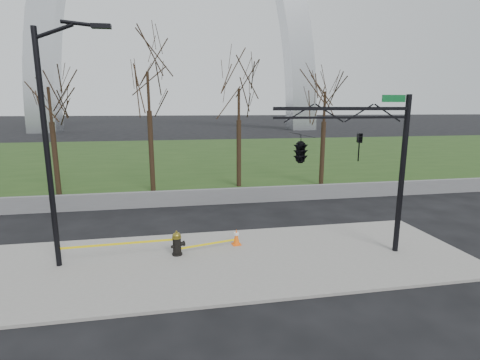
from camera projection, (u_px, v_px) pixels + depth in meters
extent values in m
plane|color=black|center=(228.00, 261.00, 13.05)|extent=(500.00, 500.00, 0.00)
cube|color=gray|center=(228.00, 260.00, 13.04)|extent=(18.00, 6.00, 0.10)
cube|color=#213B15|center=(190.00, 155.00, 41.95)|extent=(120.00, 40.00, 0.06)
cube|color=#59595B|center=(208.00, 197.00, 20.67)|extent=(60.00, 0.30, 0.90)
cylinder|color=black|center=(177.00, 254.00, 13.40)|extent=(0.38, 0.38, 0.07)
cylinder|color=black|center=(177.00, 246.00, 13.34)|extent=(0.29, 0.29, 0.67)
cylinder|color=black|center=(183.00, 244.00, 13.45)|extent=(0.28, 0.25, 0.18)
cylinder|color=black|center=(173.00, 247.00, 13.24)|extent=(0.15, 0.15, 0.11)
cylinder|color=olive|center=(177.00, 237.00, 13.26)|extent=(0.34, 0.34, 0.07)
ellipsoid|color=olive|center=(177.00, 236.00, 13.25)|extent=(0.31, 0.31, 0.24)
cylinder|color=olive|center=(176.00, 232.00, 13.22)|extent=(0.07, 0.07, 0.09)
cube|color=#FF5E0D|center=(236.00, 244.00, 14.39)|extent=(0.38, 0.38, 0.04)
cone|color=#FF5E0D|center=(236.00, 236.00, 14.33)|extent=(0.26, 0.26, 0.62)
cylinder|color=white|center=(236.00, 234.00, 14.30)|extent=(0.20, 0.20, 0.09)
cylinder|color=black|center=(47.00, 155.00, 11.73)|extent=(0.18, 0.18, 8.00)
cylinder|color=black|center=(53.00, 31.00, 11.04)|extent=(1.27, 0.17, 0.56)
cylinder|color=black|center=(81.00, 24.00, 11.11)|extent=(1.21, 0.16, 0.22)
cube|color=black|center=(101.00, 26.00, 11.21)|extent=(0.61, 0.24, 0.14)
cylinder|color=black|center=(402.00, 177.00, 13.23)|extent=(0.20, 0.20, 6.00)
cube|color=black|center=(343.00, 109.00, 12.26)|extent=(5.00, 0.16, 0.12)
cube|color=black|center=(343.00, 117.00, 12.32)|extent=(5.00, 0.12, 0.08)
cube|color=#0C5926|center=(394.00, 98.00, 12.54)|extent=(0.90, 0.05, 0.25)
imported|color=black|center=(359.00, 147.00, 12.66)|extent=(0.17, 0.20, 1.00)
imported|color=black|center=(301.00, 149.00, 12.25)|extent=(0.55, 2.49, 1.00)
cube|color=yellow|center=(119.00, 244.00, 12.83)|extent=(4.09, 0.18, 0.08)
cube|color=yellow|center=(208.00, 244.00, 13.86)|extent=(2.36, 0.60, 0.08)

